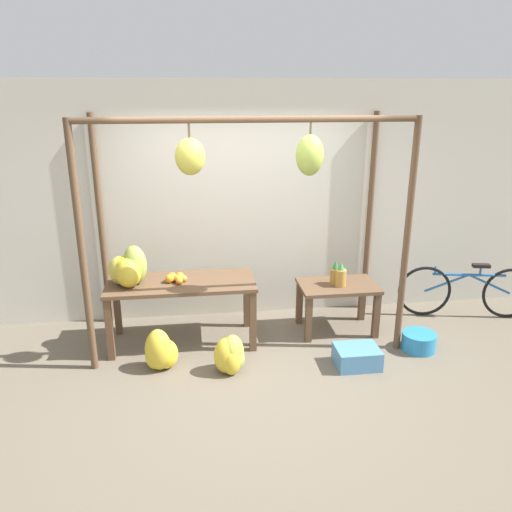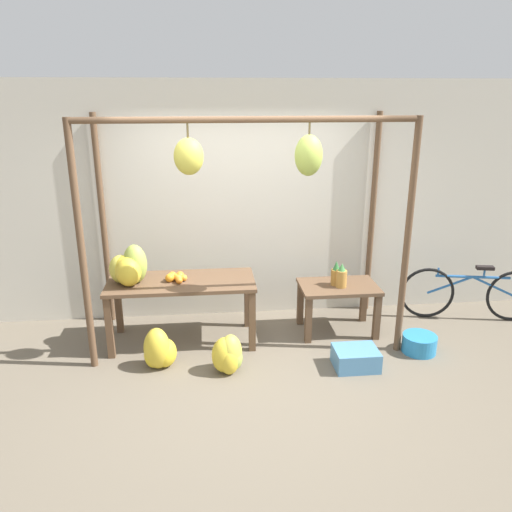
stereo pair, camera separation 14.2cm
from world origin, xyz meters
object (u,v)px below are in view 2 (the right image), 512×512
banana_pile_ground_left (158,350)px  parked_bicycle (470,293)px  banana_pile_ground_right (228,356)px  blue_bucket (419,344)px  banana_pile_on_table (129,268)px  orange_pile (175,277)px  pineapple_cluster (339,276)px  fruit_crate_white (356,358)px

banana_pile_ground_left → parked_bicycle: size_ratio=0.26×
banana_pile_ground_right → blue_bucket: banana_pile_ground_right is taller
banana_pile_ground_right → parked_bicycle: bearing=17.0°
banana_pile_on_table → banana_pile_ground_right: size_ratio=1.24×
orange_pile → blue_bucket: bearing=-11.2°
pineapple_cluster → banana_pile_ground_left: pineapple_cluster is taller
banana_pile_ground_right → fruit_crate_white: 1.29m
pineapple_cluster → parked_bicycle: pineapple_cluster is taller
parked_bicycle → blue_bucket: bearing=-142.0°
banana_pile_ground_left → banana_pile_on_table: bearing=120.8°
fruit_crate_white → orange_pile: bearing=157.6°
banana_pile_on_table → banana_pile_ground_left: size_ratio=1.14×
orange_pile → pineapple_cluster: bearing=1.2°
orange_pile → blue_bucket: size_ratio=0.65×
pineapple_cluster → banana_pile_ground_right: (-1.29, -0.74, -0.52)m
banana_pile_ground_right → blue_bucket: 2.06m
banana_pile_ground_left → parked_bicycle: parked_bicycle is taller
banana_pile_on_table → pineapple_cluster: bearing=1.5°
banana_pile_on_table → pineapple_cluster: banana_pile_on_table is taller
orange_pile → parked_bicycle: orange_pile is taller
blue_bucket → orange_pile: bearing=168.8°
parked_bicycle → banana_pile_ground_right: bearing=-163.0°
fruit_crate_white → banana_pile_on_table: bearing=162.5°
orange_pile → fruit_crate_white: orange_pile is taller
banana_pile_ground_left → parked_bicycle: (3.68, 0.76, 0.15)m
banana_pile_on_table → parked_bicycle: (3.98, 0.24, -0.55)m
banana_pile_ground_left → blue_bucket: size_ratio=1.19×
banana_pile_on_table → orange_pile: size_ratio=2.11×
pineapple_cluster → parked_bicycle: (1.69, 0.18, -0.36)m
orange_pile → banana_pile_ground_right: bearing=-53.2°
blue_bucket → pineapple_cluster: bearing=144.4°
banana_pile_ground_left → fruit_crate_white: bearing=-5.9°
orange_pile → banana_pile_ground_right: (0.52, -0.70, -0.59)m
pineapple_cluster → parked_bicycle: size_ratio=0.17×
banana_pile_on_table → fruit_crate_white: 2.52m
banana_pile_ground_left → fruit_crate_white: (1.98, -0.20, -0.09)m
banana_pile_ground_right → fruit_crate_white: (1.28, -0.05, -0.07)m
orange_pile → banana_pile_ground_left: (-0.17, -0.54, -0.57)m
banana_pile_on_table → blue_bucket: banana_pile_on_table is taller
pineapple_cluster → banana_pile_on_table: bearing=-178.5°
banana_pile_ground_right → parked_bicycle: size_ratio=0.24×
banana_pile_on_table → banana_pile_ground_right: banana_pile_on_table is taller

